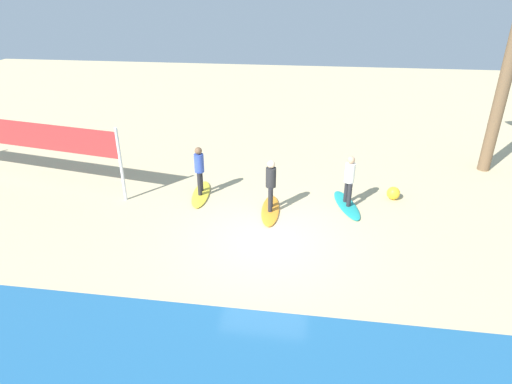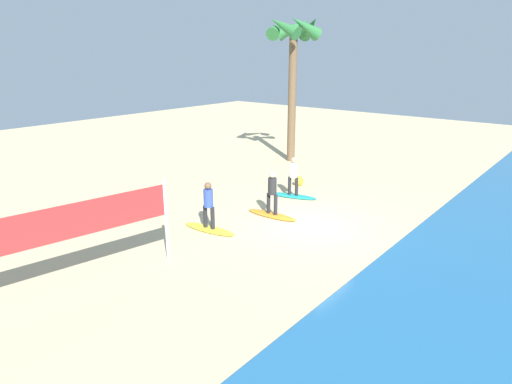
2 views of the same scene
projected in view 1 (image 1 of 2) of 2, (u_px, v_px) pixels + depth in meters
The scene contains 9 objects.
ground_plane at pixel (267, 240), 12.01m from camera, with size 60.00×60.00×0.00m, color #CCB789.
surfboard_teal at pixel (347, 205), 13.84m from camera, with size 2.10×0.56×0.09m, color teal.
surfer_teal at pixel (349, 177), 13.41m from camera, with size 0.32×0.45×1.64m.
surfboard_orange at pixel (270, 210), 13.51m from camera, with size 2.10×0.56×0.09m, color orange.
surfer_orange at pixel (271, 182), 13.08m from camera, with size 0.32×0.46×1.64m.
surfboard_yellow at pixel (201, 194), 14.58m from camera, with size 2.10×0.56×0.09m, color yellow.
surfer_yellow at pixel (199, 167), 14.15m from camera, with size 0.32×0.46×1.64m.
volleyball_net at pixel (8, 135), 14.79m from camera, with size 8.96×1.68×2.50m.
beach_ball at pixel (393, 193), 14.23m from camera, with size 0.44×0.44×0.44m, color yellow.
Camera 1 is at (-1.15, 10.19, 6.41)m, focal length 29.91 mm.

